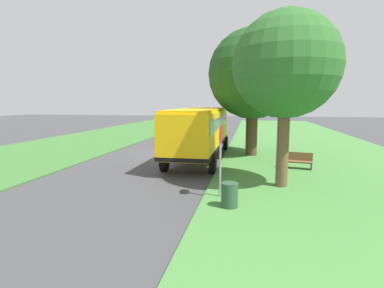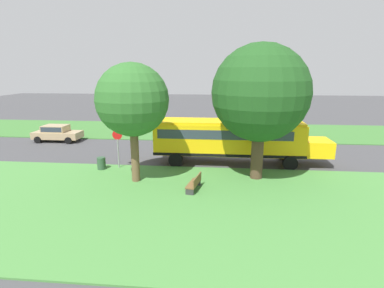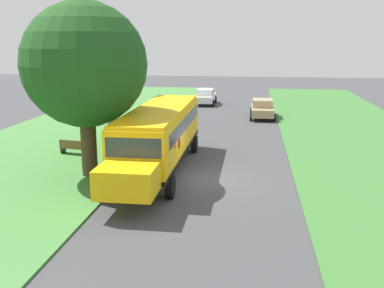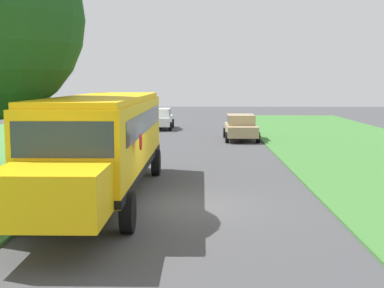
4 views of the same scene
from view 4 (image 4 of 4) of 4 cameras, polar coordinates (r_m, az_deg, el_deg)
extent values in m
plane|color=#424244|center=(15.62, -0.48, -6.67)|extent=(120.00, 120.00, 0.00)
cube|color=yellow|center=(17.01, -9.16, 0.85)|extent=(2.50, 10.50, 2.20)
cube|color=yellow|center=(11.12, -14.78, -5.30)|extent=(2.20, 1.90, 1.10)
cube|color=yellow|center=(16.93, -9.24, 4.82)|extent=(2.35, 10.29, 0.16)
cube|color=black|center=(17.14, -9.10, -2.41)|extent=(2.54, 10.54, 0.20)
cube|color=#2D3842|center=(17.27, -9.01, 2.47)|extent=(2.53, 9.24, 0.64)
cube|color=#2D3842|center=(11.91, -13.62, 0.47)|extent=(2.25, 0.12, 0.80)
cylinder|color=red|center=(13.95, -5.48, 0.23)|extent=(0.03, 0.44, 0.44)
cylinder|color=black|center=(12.96, -6.87, -7.26)|extent=(0.30, 1.00, 1.00)
cylinder|color=black|center=(13.53, -17.49, -6.93)|extent=(0.30, 1.00, 1.00)
cylinder|color=black|center=(20.64, -3.86, -1.97)|extent=(0.30, 1.00, 1.00)
cylinder|color=black|center=(21.01, -10.68, -1.92)|extent=(0.30, 1.00, 1.00)
cube|color=tan|center=(32.91, 5.23, 1.53)|extent=(1.80, 4.40, 0.64)
cube|color=tan|center=(33.01, 5.22, 2.62)|extent=(1.60, 2.20, 0.60)
cube|color=#2D3842|center=(33.01, 5.22, 2.66)|extent=(1.62, 2.02, 0.45)
cylinder|color=black|center=(31.54, 7.05, 0.69)|extent=(0.22, 0.64, 0.64)
cylinder|color=black|center=(31.40, 3.78, 0.70)|extent=(0.22, 0.64, 0.64)
cylinder|color=black|center=(34.50, 6.53, 1.22)|extent=(0.22, 0.64, 0.64)
cylinder|color=black|center=(34.38, 3.54, 1.23)|extent=(0.22, 0.64, 0.64)
cube|color=silver|center=(40.45, -3.49, 2.52)|extent=(1.80, 4.40, 0.64)
cube|color=silver|center=(40.26, -3.52, 3.38)|extent=(1.60, 2.20, 0.60)
cube|color=#2D3842|center=(40.26, -3.52, 3.41)|extent=(1.62, 2.02, 0.45)
cylinder|color=black|center=(42.04, -4.55, 2.23)|extent=(0.22, 0.64, 0.64)
cylinder|color=black|center=(41.91, -2.10, 2.23)|extent=(0.22, 0.64, 0.64)
cylinder|color=black|center=(39.08, -4.98, 1.88)|extent=(0.22, 0.64, 0.64)
cylinder|color=black|center=(38.93, -2.34, 1.89)|extent=(0.22, 0.64, 0.64)
cylinder|color=brown|center=(23.57, -17.20, 1.79)|extent=(0.49, 0.49, 3.42)
sphere|color=#2D6628|center=(23.53, -17.49, 9.81)|extent=(4.23, 4.23, 4.23)
sphere|color=#2D6628|center=(24.11, -18.20, 9.58)|extent=(2.33, 2.33, 2.33)
cylinder|color=gray|center=(24.83, -10.59, 0.69)|extent=(0.08, 0.08, 2.10)
cylinder|color=red|center=(24.72, -10.65, 3.80)|extent=(0.03, 0.68, 0.68)
cylinder|color=#2D4C33|center=(26.03, -11.00, -0.37)|extent=(0.56, 0.56, 0.90)
camera|label=1|loc=(35.42, -8.81, 6.51)|focal=28.00mm
camera|label=2|loc=(29.91, -54.18, 9.84)|focal=28.00mm
camera|label=3|loc=(6.01, 165.30, 21.96)|focal=42.00mm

